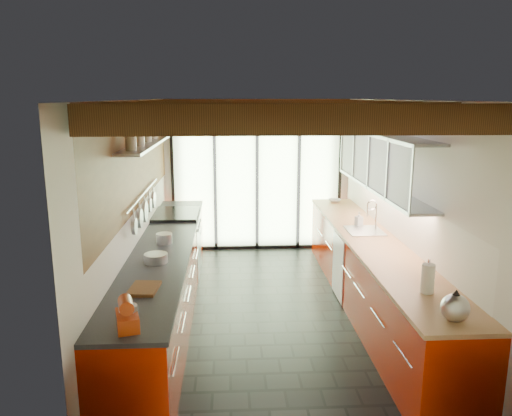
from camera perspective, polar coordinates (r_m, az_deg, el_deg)
name	(u,v)px	position (r m, az deg, el deg)	size (l,w,h in m)	color
ground	(269,312)	(6.39, 1.54, -11.79)	(5.50, 5.50, 0.00)	black
room_shell	(270,182)	(5.90, 1.63, 3.00)	(5.50, 5.50, 5.50)	silver
ceiling_beams	(268,111)	(6.20, 1.38, 10.98)	(3.14, 5.06, 4.90)	#593316
glass_door	(257,155)	(8.56, 0.13, 6.04)	(2.95, 0.10, 2.90)	#C6EAAD
left_counter	(166,279)	(6.24, -10.30, -8.02)	(0.68, 5.00, 0.92)	#A01800
range_stove	(177,244)	(7.60, -8.99, -4.12)	(0.66, 0.90, 0.97)	silver
right_counter	(371,275)	(6.44, 13.03, -7.49)	(0.68, 5.00, 0.92)	#A01800
sink_assembly	(366,228)	(6.66, 12.42, -2.28)	(0.45, 0.52, 0.43)	silver
upper_cabinets_right	(382,161)	(6.44, 14.25, 5.19)	(0.34, 3.00, 3.00)	silver
left_wall_fixtures	(147,165)	(6.11, -12.40, 4.86)	(0.28, 2.60, 0.96)	silver
stand_mixer	(127,315)	(3.98, -14.50, -11.79)	(0.23, 0.31, 0.25)	#B1350E
pot_large	(164,238)	(6.08, -10.45, -3.43)	(0.19, 0.19, 0.12)	silver
pot_small	(156,258)	(5.41, -11.37, -5.64)	(0.25, 0.25, 0.10)	silver
cutting_board	(144,289)	(4.70, -12.67, -8.98)	(0.25, 0.35, 0.03)	brown
kettle	(455,306)	(4.27, 21.81, -10.36)	(0.23, 0.28, 0.27)	silver
paper_towel	(428,279)	(4.73, 19.04, -7.67)	(0.13, 0.13, 0.32)	white
soap_bottle	(359,219)	(6.91, 11.68, -1.23)	(0.09, 0.09, 0.19)	silver
bowl	(335,201)	(8.41, 8.97, 0.83)	(0.20, 0.20, 0.05)	silver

